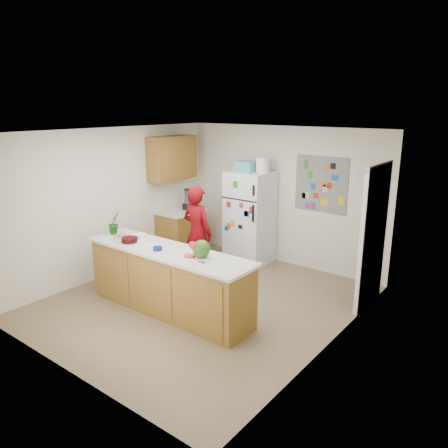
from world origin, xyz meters
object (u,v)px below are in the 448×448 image
Objects in this scene: watermelon at (201,249)px; cherry_bowl at (129,240)px; person at (197,233)px; refrigerator at (250,218)px.

cherry_bowl is (-1.28, -0.12, -0.09)m from watermelon.
person reaches higher than cherry_bowl.
person is 1.33m from cherry_bowl.
watermelon is at bearing -70.17° from refrigerator.
watermelon is at bearing 133.35° from person.
refrigerator reaches higher than person.
person reaches higher than watermelon.
person is at bearing -102.57° from refrigerator.
refrigerator is 2.52m from cherry_bowl.
refrigerator is at bearing 80.16° from cherry_bowl.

